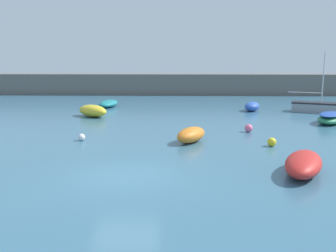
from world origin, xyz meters
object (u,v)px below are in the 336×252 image
Objects in this scene: rowboat_blue_near at (304,164)px; mooring_buoy_pink at (249,128)px; dinghy_near_pier at (252,106)px; mooring_buoy_white at (82,137)px; fishing_dinghy_green at (191,135)px; rowboat_white_midwater at (93,111)px; rowboat_with_red_cover at (330,118)px; sailboat_twin_hulled at (321,107)px; mooring_buoy_yellow at (272,142)px; open_tender_yellow at (109,104)px.

mooring_buoy_pink is (-0.58, 8.16, -0.16)m from rowboat_blue_near.
rowboat_blue_near reaches higher than dinghy_near_pier.
fishing_dinghy_green is at bearing -1.67° from mooring_buoy_white.
rowboat_white_midwater is 0.87× the size of rowboat_with_red_cover.
sailboat_twin_hulled is at bearing 47.02° from rowboat_white_midwater.
rowboat_blue_near is (-5.48, -11.31, 0.03)m from rowboat_with_red_cover.
mooring_buoy_pink is (10.65, -5.62, -0.21)m from rowboat_white_midwater.
dinghy_near_pier is at bearing 83.43° from mooring_buoy_yellow.
rowboat_with_red_cover is 7.14× the size of mooring_buoy_pink.
rowboat_blue_near is (11.07, -19.44, 0.10)m from open_tender_yellow.
rowboat_white_midwater is at bearing 98.65° from mooring_buoy_white.
sailboat_twin_hulled is (18.01, 2.65, -0.02)m from rowboat_white_midwater.
fishing_dinghy_green is 0.75× the size of rowboat_with_red_cover.
rowboat_white_midwater reaches higher than rowboat_blue_near.
open_tender_yellow is 0.95× the size of rowboat_blue_near.
rowboat_with_red_cover is 9.07× the size of mooring_buoy_white.
rowboat_blue_near reaches higher than fishing_dinghy_green.
open_tender_yellow is at bearing 132.97° from mooring_buoy_pink.
open_tender_yellow is 18.11m from sailboat_twin_hulled.
dinghy_near_pier is at bearing 53.79° from rowboat_white_midwater.
rowboat_white_midwater is 6.18× the size of mooring_buoy_pink.
fishing_dinghy_green is 1.13× the size of dinghy_near_pier.
rowboat_white_midwater reaches higher than rowboat_with_red_cover.
rowboat_with_red_cover is (16.71, -2.47, -0.07)m from rowboat_white_midwater.
sailboat_twin_hulled reaches higher than fishing_dinghy_green.
rowboat_white_midwater reaches higher than mooring_buoy_white.
fishing_dinghy_green reaches higher than open_tender_yellow.
open_tender_yellow is 0.70× the size of sailboat_twin_hulled.
mooring_buoy_pink is at bearing 49.08° from open_tender_yellow.
mooring_buoy_pink is at bearing -22.27° from fishing_dinghy_green.
mooring_buoy_yellow is at bearing 171.85° from rowboat_with_red_cover.
fishing_dinghy_green is 11.00m from rowboat_white_midwater.
open_tender_yellow reaches higher than mooring_buoy_pink.
rowboat_white_midwater is at bearing 112.83° from rowboat_with_red_cover.
open_tender_yellow is at bearing -167.44° from sailboat_twin_hulled.
dinghy_near_pier is 17.24m from rowboat_blue_near.
open_tender_yellow is at bearing 55.94° from fishing_dinghy_green.
rowboat_blue_near is (4.11, -5.39, 0.01)m from fishing_dinghy_green.
open_tender_yellow is 0.98× the size of rowboat_with_red_cover.
fishing_dinghy_green is 11.28m from rowboat_with_red_cover.
rowboat_with_red_cover is 16.50m from mooring_buoy_white.
rowboat_blue_near reaches higher than rowboat_with_red_cover.
fishing_dinghy_green is 0.54× the size of sailboat_twin_hulled.
rowboat_with_red_cover is 0.97× the size of rowboat_blue_near.
rowboat_with_red_cover reaches higher than mooring_buoy_white.
sailboat_twin_hulled is (1.30, 5.12, 0.05)m from rowboat_with_red_cover.
sailboat_twin_hulled is at bearing 48.33° from mooring_buoy_pink.
dinghy_near_pier is at bearing 19.00° from rowboat_blue_near.
rowboat_white_midwater is at bearing 140.26° from mooring_buoy_yellow.
dinghy_near_pier reaches higher than mooring_buoy_yellow.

